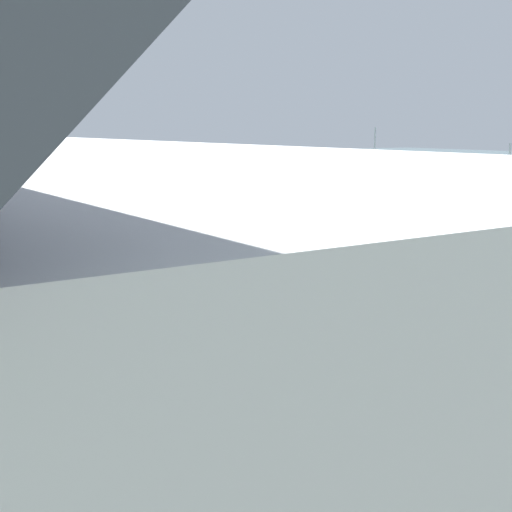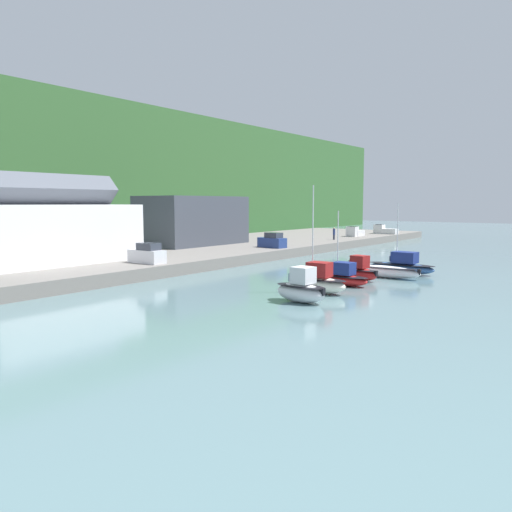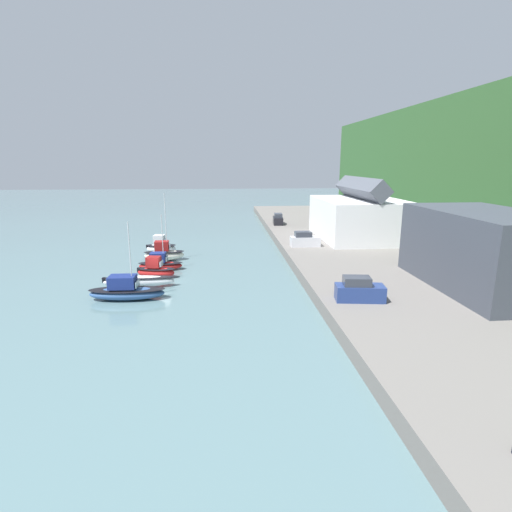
{
  "view_description": "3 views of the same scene",
  "coord_description": "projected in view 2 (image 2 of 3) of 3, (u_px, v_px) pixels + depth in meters",
  "views": [
    {
      "loc": [
        -26.95,
        29.09,
        7.8
      ],
      "look_at": [
        2.31,
        9.71,
        1.36
      ],
      "focal_mm": 50.0,
      "sensor_mm": 36.0,
      "label": 1
    },
    {
      "loc": [
        -46.63,
        -21.9,
        7.66
      ],
      "look_at": [
        -3.33,
        10.75,
        1.9
      ],
      "focal_mm": 35.0,
      "sensor_mm": 36.0,
      "label": 2
    },
    {
      "loc": [
        44.16,
        7.46,
        13.19
      ],
      "look_at": [
        -0.12,
        11.12,
        2.69
      ],
      "focal_mm": 28.0,
      "sensor_mm": 36.0,
      "label": 3
    }
  ],
  "objects": [
    {
      "name": "pickup_truck_0",
      "position": [
        384.0,
        230.0,
        103.77
      ],
      "size": [
        2.06,
        4.76,
        1.9
      ],
      "rotation": [
        0.0,
        0.0,
        0.02
      ],
      "color": "silver",
      "rests_on": "quay_promenade"
    },
    {
      "name": "moored_boat_0",
      "position": [
        301.0,
        289.0,
        38.57
      ],
      "size": [
        2.41,
        4.51,
        2.79
      ],
      "rotation": [
        0.0,
        0.0,
        -0.08
      ],
      "color": "silver",
      "rests_on": "ground_plane"
    },
    {
      "name": "quay_promenade",
      "position": [
        162.0,
        254.0,
        68.56
      ],
      "size": [
        131.33,
        27.24,
        1.31
      ],
      "color": "slate",
      "rests_on": "ground_plane"
    },
    {
      "name": "harbor_clubhouse",
      "position": [
        45.0,
        230.0,
        54.13
      ],
      "size": [
        17.12,
        12.38,
        9.6
      ],
      "color": "white",
      "rests_on": "quay_promenade"
    },
    {
      "name": "ground_plane",
      "position": [
        359.0,
        278.0,
        50.95
      ],
      "size": [
        320.0,
        320.0,
        0.0
      ],
      "primitive_type": "plane",
      "color": "slate"
    },
    {
      "name": "moored_boat_3",
      "position": [
        358.0,
        271.0,
        49.44
      ],
      "size": [
        2.44,
        4.65,
        2.52
      ],
      "rotation": [
        0.0,
        0.0,
        -0.16
      ],
      "color": "red",
      "rests_on": "ground_plane"
    },
    {
      "name": "moored_boat_5",
      "position": [
        402.0,
        266.0,
        54.33
      ],
      "size": [
        2.56,
        7.47,
        7.7
      ],
      "rotation": [
        0.0,
        0.0,
        -0.02
      ],
      "color": "#33568E",
      "rests_on": "ground_plane"
    },
    {
      "name": "moored_boat_2",
      "position": [
        341.0,
        277.0,
        46.6
      ],
      "size": [
        2.17,
        5.54,
        6.97
      ],
      "rotation": [
        0.0,
        0.0,
        -0.03
      ],
      "color": "red",
      "rests_on": "ground_plane"
    },
    {
      "name": "moored_boat_1",
      "position": [
        317.0,
        282.0,
        42.52
      ],
      "size": [
        2.47,
        5.54,
        9.17
      ],
      "rotation": [
        0.0,
        0.0,
        0.06
      ],
      "color": "white",
      "rests_on": "ground_plane"
    },
    {
      "name": "parked_car_1",
      "position": [
        272.0,
        241.0,
        71.56
      ],
      "size": [
        2.32,
        4.4,
        2.16
      ],
      "rotation": [
        0.0,
        0.0,
        -0.13
      ],
      "color": "navy",
      "rests_on": "quay_promenade"
    },
    {
      "name": "yacht_club_building",
      "position": [
        193.0,
        220.0,
        76.83
      ],
      "size": [
        16.43,
        9.19,
        7.39
      ],
      "color": "#3D424C",
      "rests_on": "quay_promenade"
    },
    {
      "name": "pickup_truck_1",
      "position": [
        354.0,
        232.0,
        95.88
      ],
      "size": [
        4.79,
        2.13,
        1.9
      ],
      "rotation": [
        0.0,
        0.0,
        1.61
      ],
      "color": "silver",
      "rests_on": "quay_promenade"
    },
    {
      "name": "moored_boat_4",
      "position": [
        384.0,
        271.0,
        51.42
      ],
      "size": [
        1.53,
        7.81,
        1.26
      ],
      "rotation": [
        0.0,
        0.0,
        0.01
      ],
      "color": "white",
      "rests_on": "ground_plane"
    },
    {
      "name": "person_on_quay",
      "position": [
        334.0,
        233.0,
        86.79
      ],
      "size": [
        0.4,
        0.4,
        2.14
      ],
      "color": "#232838",
      "rests_on": "quay_promenade"
    },
    {
      "name": "parked_car_2",
      "position": [
        147.0,
        254.0,
        53.03
      ],
      "size": [
        1.84,
        4.22,
        2.16
      ],
      "rotation": [
        0.0,
        0.0,
        0.01
      ],
      "color": "silver",
      "rests_on": "quay_promenade"
    }
  ]
}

